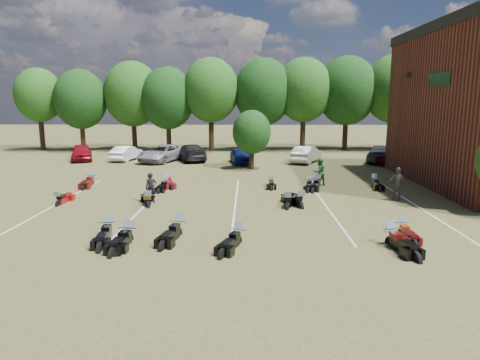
{
  "coord_description": "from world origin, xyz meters",
  "views": [
    {
      "loc": [
        -2.31,
        -20.19,
        5.75
      ],
      "look_at": [
        -2.76,
        4.0,
        1.2
      ],
      "focal_mm": 32.0,
      "sensor_mm": 36.0,
      "label": 1
    }
  ],
  "objects_px": {
    "motorcycle_3": "(178,236)",
    "motorcycle_14": "(92,185)",
    "person_black": "(151,188)",
    "motorcycle_7": "(59,206)",
    "car_0": "(82,152)",
    "car_4": "(241,156)",
    "person_green": "(319,172)",
    "person_grey": "(398,184)",
    "motorcycle_0": "(127,242)"
  },
  "relations": [
    {
      "from": "person_black",
      "to": "motorcycle_3",
      "type": "height_order",
      "value": "person_black"
    },
    {
      "from": "person_black",
      "to": "motorcycle_0",
      "type": "height_order",
      "value": "person_black"
    },
    {
      "from": "car_0",
      "to": "motorcycle_14",
      "type": "distance_m",
      "value": 13.0
    },
    {
      "from": "car_4",
      "to": "person_black",
      "type": "distance_m",
      "value": 16.13
    },
    {
      "from": "car_0",
      "to": "person_grey",
      "type": "xyz_separation_m",
      "value": [
        24.63,
        -16.22,
        0.19
      ]
    },
    {
      "from": "person_grey",
      "to": "motorcycle_0",
      "type": "xyz_separation_m",
      "value": [
        -13.59,
        -7.63,
        -0.98
      ]
    },
    {
      "from": "motorcycle_7",
      "to": "car_0",
      "type": "bearing_deg",
      "value": -70.08
    },
    {
      "from": "person_grey",
      "to": "motorcycle_0",
      "type": "distance_m",
      "value": 15.62
    },
    {
      "from": "person_grey",
      "to": "motorcycle_3",
      "type": "xyz_separation_m",
      "value": [
        -11.63,
        -6.79,
        -0.98
      ]
    },
    {
      "from": "car_4",
      "to": "person_green",
      "type": "distance_m",
      "value": 11.54
    },
    {
      "from": "car_4",
      "to": "motorcycle_0",
      "type": "xyz_separation_m",
      "value": [
        -4.29,
        -22.13,
        -0.69
      ]
    },
    {
      "from": "person_green",
      "to": "person_black",
      "type": "bearing_deg",
      "value": -3.61
    },
    {
      "from": "motorcycle_0",
      "to": "motorcycle_7",
      "type": "bearing_deg",
      "value": 136.04
    },
    {
      "from": "motorcycle_3",
      "to": "motorcycle_7",
      "type": "relative_size",
      "value": 1.16
    },
    {
      "from": "person_grey",
      "to": "motorcycle_3",
      "type": "distance_m",
      "value": 13.5
    },
    {
      "from": "person_grey",
      "to": "motorcycle_0",
      "type": "bearing_deg",
      "value": 45.68
    },
    {
      "from": "person_grey",
      "to": "motorcycle_14",
      "type": "xyz_separation_m",
      "value": [
        -19.38,
        4.36,
        -0.98
      ]
    },
    {
      "from": "motorcycle_3",
      "to": "motorcycle_14",
      "type": "relative_size",
      "value": 1.01
    },
    {
      "from": "motorcycle_3",
      "to": "motorcycle_7",
      "type": "height_order",
      "value": "motorcycle_3"
    },
    {
      "from": "motorcycle_3",
      "to": "car_4",
      "type": "bearing_deg",
      "value": 95.09
    },
    {
      "from": "motorcycle_0",
      "to": "motorcycle_3",
      "type": "height_order",
      "value": "motorcycle_3"
    },
    {
      "from": "person_black",
      "to": "motorcycle_7",
      "type": "height_order",
      "value": "person_black"
    },
    {
      "from": "motorcycle_3",
      "to": "motorcycle_14",
      "type": "distance_m",
      "value": 13.58
    },
    {
      "from": "car_0",
      "to": "car_4",
      "type": "height_order",
      "value": "car_0"
    },
    {
      "from": "person_grey",
      "to": "motorcycle_7",
      "type": "relative_size",
      "value": 0.95
    },
    {
      "from": "person_black",
      "to": "person_green",
      "type": "xyz_separation_m",
      "value": [
        10.28,
        5.27,
        0.07
      ]
    },
    {
      "from": "person_black",
      "to": "person_grey",
      "type": "height_order",
      "value": "person_grey"
    },
    {
      "from": "car_4",
      "to": "motorcycle_3",
      "type": "xyz_separation_m",
      "value": [
        -2.32,
        -21.29,
        -0.69
      ]
    },
    {
      "from": "car_4",
      "to": "person_grey",
      "type": "distance_m",
      "value": 17.23
    },
    {
      "from": "person_green",
      "to": "motorcycle_0",
      "type": "relative_size",
      "value": 0.83
    },
    {
      "from": "car_0",
      "to": "motorcycle_3",
      "type": "distance_m",
      "value": 26.45
    },
    {
      "from": "motorcycle_7",
      "to": "motorcycle_14",
      "type": "xyz_separation_m",
      "value": [
        -0.28,
        5.92,
        0.0
      ]
    },
    {
      "from": "car_0",
      "to": "person_green",
      "type": "xyz_separation_m",
      "value": [
        20.83,
        -11.86,
        0.14
      ]
    },
    {
      "from": "motorcycle_7",
      "to": "motorcycle_14",
      "type": "relative_size",
      "value": 0.87
    },
    {
      "from": "motorcycle_3",
      "to": "motorcycle_14",
      "type": "height_order",
      "value": "motorcycle_3"
    },
    {
      "from": "person_green",
      "to": "motorcycle_14",
      "type": "relative_size",
      "value": 0.79
    },
    {
      "from": "person_black",
      "to": "motorcycle_14",
      "type": "relative_size",
      "value": 0.73
    },
    {
      "from": "car_4",
      "to": "motorcycle_0",
      "type": "bearing_deg",
      "value": -110.98
    },
    {
      "from": "person_black",
      "to": "person_green",
      "type": "bearing_deg",
      "value": 7.05
    },
    {
      "from": "car_4",
      "to": "person_black",
      "type": "bearing_deg",
      "value": -117.21
    },
    {
      "from": "car_0",
      "to": "motorcycle_14",
      "type": "height_order",
      "value": "car_0"
    },
    {
      "from": "car_4",
      "to": "car_0",
      "type": "bearing_deg",
      "value": 163.57
    },
    {
      "from": "motorcycle_14",
      "to": "person_black",
      "type": "bearing_deg",
      "value": -46.82
    },
    {
      "from": "car_4",
      "to": "motorcycle_3",
      "type": "relative_size",
      "value": 1.7
    },
    {
      "from": "car_0",
      "to": "motorcycle_7",
      "type": "distance_m",
      "value": 18.64
    },
    {
      "from": "car_4",
      "to": "motorcycle_14",
      "type": "relative_size",
      "value": 1.72
    },
    {
      "from": "person_black",
      "to": "motorcycle_7",
      "type": "bearing_deg",
      "value": 167.26
    },
    {
      "from": "person_black",
      "to": "motorcycle_0",
      "type": "xyz_separation_m",
      "value": [
        0.48,
        -6.72,
        -0.87
      ]
    },
    {
      "from": "motorcycle_0",
      "to": "motorcycle_7",
      "type": "xyz_separation_m",
      "value": [
        -5.5,
        6.07,
        0.0
      ]
    },
    {
      "from": "motorcycle_0",
      "to": "motorcycle_14",
      "type": "distance_m",
      "value": 13.31
    }
  ]
}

